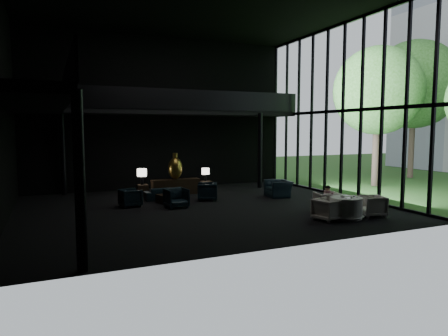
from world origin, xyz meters
name	(u,v)px	position (x,y,z in m)	size (l,w,h in m)	color
floor	(203,208)	(0.00, 0.00, 0.00)	(14.00, 12.00, 0.02)	black
ceiling	(202,2)	(0.00, 0.00, 8.00)	(14.00, 12.00, 0.02)	black
wall_back	(163,113)	(0.00, 6.00, 4.00)	(14.00, 0.04, 8.00)	black
wall_front	(284,96)	(0.00, -6.00, 4.00)	(14.00, 0.04, 8.00)	black
wall_left	(0,103)	(-7.00, 0.00, 4.00)	(0.04, 12.00, 8.00)	black
curtain_wall	(343,111)	(6.95, 0.00, 4.00)	(0.20, 12.00, 8.00)	black
mezzanine_left	(34,104)	(-6.00, 0.00, 4.00)	(2.00, 12.00, 0.25)	black
mezzanine_back	(186,113)	(1.00, 5.00, 4.00)	(12.00, 2.00, 0.25)	black
railing_left	(65,87)	(-5.00, 0.00, 4.60)	(0.06, 12.00, 1.00)	black
railing_back	(193,100)	(1.00, 4.00, 4.60)	(12.00, 0.06, 1.00)	black
column_sw	(80,182)	(-5.00, -5.70, 2.00)	(0.24, 0.24, 4.00)	black
column_nw	(63,153)	(-5.00, 5.70, 2.00)	(0.24, 0.24, 4.00)	black
column_ne	(260,151)	(4.80, 4.00, 2.00)	(0.24, 0.24, 4.00)	black
tree_near	(378,91)	(11.00, 2.00, 5.23)	(4.80, 4.80, 7.65)	#382D23
tree_far	(414,85)	(16.00, 4.00, 5.99)	(5.60, 5.60, 8.80)	#382D23
console	(176,187)	(-0.04, 3.59, 0.37)	(2.33, 0.53, 0.74)	black
bronze_urn	(175,168)	(-0.04, 3.63, 1.28)	(0.68, 0.68, 1.26)	#A27035
side_table_left	(142,190)	(-1.64, 3.69, 0.28)	(0.50, 0.50, 0.55)	black
table_lamp_left	(142,173)	(-1.64, 3.74, 1.09)	(0.45, 0.45, 0.75)	black
side_table_right	(206,187)	(1.56, 3.62, 0.28)	(0.51, 0.51, 0.56)	black
table_lamp_right	(205,172)	(1.56, 3.73, 1.02)	(0.38, 0.38, 0.64)	black
sofa	(166,192)	(-0.85, 2.51, 0.33)	(1.70, 0.50, 0.66)	black
lounge_armchair_west	(130,197)	(-2.63, 1.38, 0.42)	(0.81, 0.76, 0.83)	black
lounge_armchair_east	(207,189)	(0.78, 1.49, 0.48)	(0.94, 0.88, 0.96)	black
lounge_armchair_south	(176,196)	(-0.97, 0.43, 0.48)	(0.93, 0.87, 0.96)	black
window_armchair	(278,185)	(4.17, 1.04, 0.56)	(1.28, 0.83, 1.12)	black
coffee_table	(168,199)	(-0.98, 1.57, 0.18)	(0.81, 0.81, 0.36)	black
dining_table	(346,209)	(3.98, -3.84, 0.33)	(1.27, 1.27, 0.75)	white
dining_chair_north	(327,200)	(4.00, -2.76, 0.47)	(0.92, 0.86, 0.95)	beige
dining_chair_east	(372,204)	(5.04, -3.97, 0.45)	(0.88, 0.82, 0.90)	silver
dining_chair_west	(327,208)	(3.17, -3.84, 0.45)	(0.87, 0.82, 0.90)	beige
child	(328,193)	(3.96, -2.83, 0.74)	(0.28, 0.28, 0.59)	#F0B9D9
plate_a	(348,198)	(3.88, -4.05, 0.76)	(0.24, 0.24, 0.01)	white
plate_b	(346,196)	(4.19, -3.56, 0.76)	(0.23, 0.23, 0.02)	white
saucer	(356,197)	(4.30, -3.97, 0.76)	(0.15, 0.15, 0.01)	white
coffee_cup	(354,196)	(4.27, -3.90, 0.79)	(0.07, 0.07, 0.06)	white
cereal_bowl	(343,196)	(3.86, -3.78, 0.79)	(0.16, 0.16, 0.08)	white
cream_pot	(351,197)	(4.01, -4.06, 0.78)	(0.06, 0.06, 0.07)	#99999E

